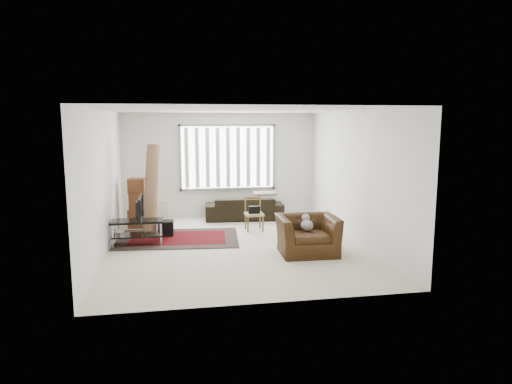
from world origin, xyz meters
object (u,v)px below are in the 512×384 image
(tv_stand, at_px, (137,227))
(sofa, at_px, (244,205))
(moving_boxes, at_px, (139,205))
(side_chair, at_px, (254,212))
(armchair, at_px, (308,232))

(tv_stand, distance_m, sofa, 3.24)
(moving_boxes, relative_size, sofa, 0.59)
(side_chair, relative_size, armchair, 0.67)
(moving_boxes, height_order, armchair, moving_boxes)
(moving_boxes, xyz_separation_m, sofa, (2.57, 0.42, -0.16))
(moving_boxes, relative_size, armchair, 1.02)
(tv_stand, bearing_deg, moving_boxes, 92.66)
(moving_boxes, relative_size, side_chair, 1.52)
(side_chair, bearing_deg, armchair, -71.76)
(tv_stand, height_order, moving_boxes, moving_boxes)
(moving_boxes, xyz_separation_m, armchair, (3.29, -2.81, -0.13))
(tv_stand, relative_size, moving_boxes, 0.89)
(tv_stand, height_order, sofa, sofa)
(sofa, distance_m, armchair, 3.31)
(sofa, height_order, armchair, armchair)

